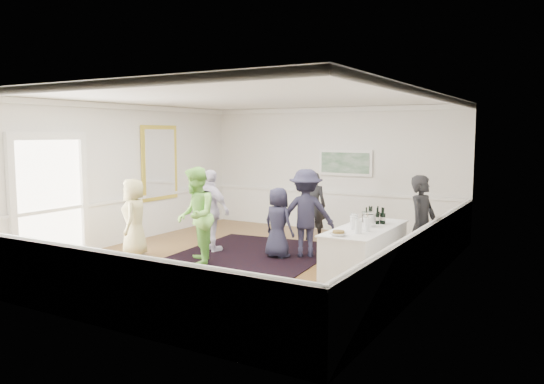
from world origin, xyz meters
The scene contains 23 objects.
floor centered at (0.00, 0.00, 0.00)m, with size 8.00×8.00×0.00m, color brown.
ceiling centered at (0.00, 0.00, 3.20)m, with size 7.00×8.00×0.02m, color white.
wall_left centered at (-3.50, 0.00, 1.60)m, with size 0.02×8.00×3.20m, color white.
wall_right centered at (3.50, 0.00, 1.60)m, with size 0.02×8.00×3.20m, color white.
wall_back centered at (0.00, 4.00, 1.60)m, with size 7.00×0.02×3.20m, color white.
wall_front centered at (0.00, -4.00, 1.60)m, with size 7.00×0.02×3.20m, color white.
wainscoting centered at (0.00, 0.00, 0.50)m, with size 7.00×8.00×1.00m, color white, non-canonical shape.
mirror centered at (-3.45, 1.30, 1.80)m, with size 0.05×1.25×1.85m.
doorway centered at (-3.45, -1.90, 1.42)m, with size 0.10×1.78×2.56m.
landscape_painting centered at (0.40, 3.95, 1.78)m, with size 1.44×0.06×0.66m.
area_rug centered at (-0.22, 0.34, 0.01)m, with size 2.97×3.90×0.02m, color black.
serving_table centered at (2.45, -0.08, 0.46)m, with size 0.86×2.26×0.92m.
bartender centered at (3.20, 0.75, 0.90)m, with size 0.65×0.43×1.79m, color black.
guest_tan centered at (-2.28, -0.81, 0.81)m, with size 0.79×0.51×1.61m, color tan.
guest_green centered at (-0.76, -0.70, 0.95)m, with size 0.92×0.72×1.89m, color #81D454.
guest_lilac centered at (-1.18, 0.34, 0.88)m, with size 1.03×0.43×1.76m, color silver.
guest_dark_a centered at (0.79, 0.93, 0.90)m, with size 1.17×0.67×1.81m, color #1F1E32.
guest_dark_b centered at (0.18, 2.56, 0.81)m, with size 0.59×0.39×1.63m, color black.
guest_navy centered at (0.34, 0.58, 0.72)m, with size 0.70×0.46×1.44m, color #1F1E32.
wine_bottles centered at (2.43, 0.42, 1.07)m, with size 0.37×0.31×0.31m.
juice_pitchers centered at (2.43, -0.40, 1.04)m, with size 0.44×0.64×0.24m.
ice_bucket centered at (2.45, 0.07, 1.03)m, with size 0.26×0.26×0.24m, color silver.
nut_bowl centered at (2.34, -1.00, 0.95)m, with size 0.26×0.26×0.08m.
Camera 1 is at (5.58, -8.67, 2.53)m, focal length 35.00 mm.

